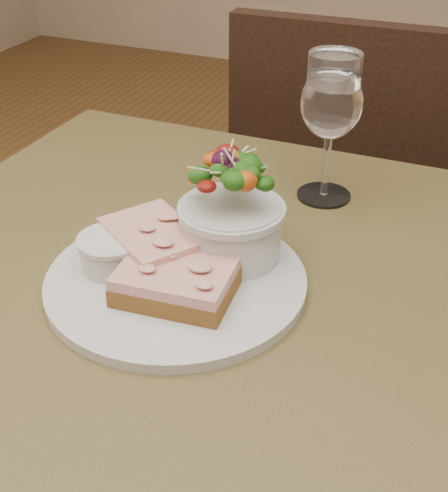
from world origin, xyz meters
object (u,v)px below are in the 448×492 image
at_px(dinner_plate, 176,281).
at_px(sandwich_front, 176,281).
at_px(ramekin, 111,251).
at_px(chair_far, 347,282).
at_px(salad_bowl, 232,207).
at_px(sandwich_back, 154,241).
at_px(wine_glass, 331,107).
at_px(cafe_table, 207,366).

xyz_separation_m(dinner_plate, sandwich_front, (0.01, -0.03, 0.02)).
bearing_deg(sandwich_front, ramekin, 162.63).
bearing_deg(sandwich_front, chair_far, 82.70).
relative_size(dinner_plate, salad_bowl, 2.17).
bearing_deg(ramekin, chair_far, 81.08).
distance_m(ramekin, salad_bowl, 0.14).
relative_size(sandwich_front, ramekin, 1.82).
xyz_separation_m(sandwich_front, sandwich_back, (-0.05, 0.05, 0.01)).
distance_m(ramekin, wine_glass, 0.32).
bearing_deg(dinner_plate, salad_bowl, 59.13).
relative_size(ramekin, wine_glass, 0.38).
bearing_deg(wine_glass, salad_bowl, -104.92).
bearing_deg(sandwich_front, sandwich_back, 131.43).
relative_size(dinner_plate, wine_glass, 1.57).
bearing_deg(cafe_table, ramekin, -174.73).
distance_m(sandwich_back, ramekin, 0.05).
distance_m(chair_far, sandwich_back, 0.86).
bearing_deg(chair_far, salad_bowl, 88.11).
height_order(dinner_plate, wine_glass, wine_glass).
xyz_separation_m(cafe_table, sandwich_back, (-0.07, 0.02, 0.14)).
distance_m(dinner_plate, sandwich_back, 0.05).
relative_size(cafe_table, sandwich_front, 6.62).
height_order(sandwich_back, salad_bowl, salad_bowl).
xyz_separation_m(sandwich_front, ramekin, (-0.09, 0.02, 0.00)).
bearing_deg(sandwich_back, wine_glass, 95.61).
bearing_deg(wine_glass, cafe_table, -102.12).
xyz_separation_m(cafe_table, chair_far, (0.01, 0.72, -0.36)).
distance_m(chair_far, ramekin, 0.89).
relative_size(sandwich_back, wine_glass, 0.79).
relative_size(cafe_table, ramekin, 12.02).
bearing_deg(wine_glass, chair_far, 95.35).
bearing_deg(wine_glass, sandwich_front, -104.63).
bearing_deg(ramekin, cafe_table, 5.27).
relative_size(ramekin, salad_bowl, 0.52).
bearing_deg(cafe_table, wine_glass, 77.88).
height_order(cafe_table, chair_far, chair_far).
bearing_deg(cafe_table, sandwich_back, 164.55).
relative_size(chair_far, ramekin, 13.52).
distance_m(cafe_table, salad_bowl, 0.18).
bearing_deg(chair_far, dinner_plate, 85.22).
bearing_deg(sandwich_back, salad_bowl, 64.10).
bearing_deg(salad_bowl, sandwich_back, -149.26).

